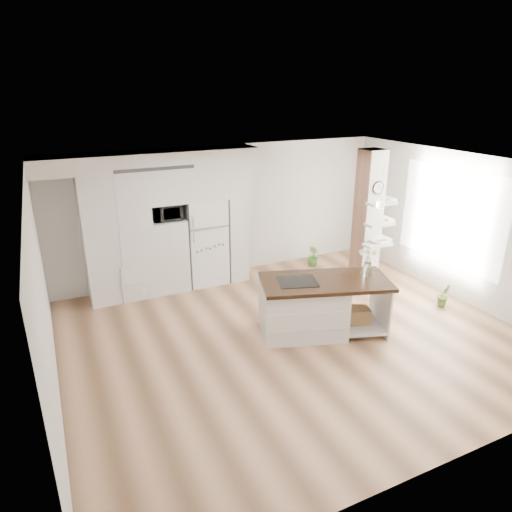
{
  "coord_description": "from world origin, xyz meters",
  "views": [
    {
      "loc": [
        -3.29,
        -5.56,
        3.79
      ],
      "look_at": [
        -0.24,
        0.9,
        1.11
      ],
      "focal_mm": 32.0,
      "sensor_mm": 36.0,
      "label": 1
    }
  ],
  "objects_px": {
    "kitchen_island": "(310,306)",
    "bookshelf": "(137,283)",
    "refrigerator": "(205,241)",
    "floor_plant_a": "(444,295)"
  },
  "relations": [
    {
      "from": "bookshelf",
      "to": "floor_plant_a",
      "type": "height_order",
      "value": "bookshelf"
    },
    {
      "from": "bookshelf",
      "to": "floor_plant_a",
      "type": "xyz_separation_m",
      "value": [
        4.95,
        -2.74,
        -0.09
      ]
    },
    {
      "from": "kitchen_island",
      "to": "floor_plant_a",
      "type": "relative_size",
      "value": 5.16
    },
    {
      "from": "kitchen_island",
      "to": "floor_plant_a",
      "type": "height_order",
      "value": "kitchen_island"
    },
    {
      "from": "kitchen_island",
      "to": "bookshelf",
      "type": "xyz_separation_m",
      "value": [
        -2.25,
        2.49,
        -0.17
      ]
    },
    {
      "from": "refrigerator",
      "to": "bookshelf",
      "type": "height_order",
      "value": "refrigerator"
    },
    {
      "from": "refrigerator",
      "to": "floor_plant_a",
      "type": "height_order",
      "value": "refrigerator"
    },
    {
      "from": "bookshelf",
      "to": "refrigerator",
      "type": "bearing_deg",
      "value": 3.59
    },
    {
      "from": "kitchen_island",
      "to": "bookshelf",
      "type": "distance_m",
      "value": 3.36
    },
    {
      "from": "bookshelf",
      "to": "kitchen_island",
      "type": "bearing_deg",
      "value": -51.57
    }
  ]
}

